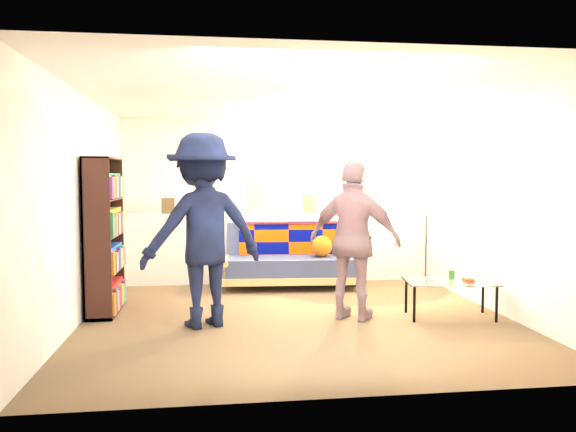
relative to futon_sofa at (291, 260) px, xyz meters
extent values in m
plane|color=brown|center=(-0.18, -1.45, -0.36)|extent=(5.00, 5.00, 0.00)
cube|color=silver|center=(-0.18, 1.05, 0.84)|extent=(4.50, 0.10, 2.40)
cube|color=silver|center=(-2.43, -1.45, 0.84)|extent=(0.10, 5.00, 2.40)
cube|color=silver|center=(2.07, -1.45, 0.84)|extent=(0.10, 5.00, 2.40)
cube|color=white|center=(-0.18, -1.45, 2.04)|extent=(4.50, 5.00, 0.10)
cube|color=silver|center=(-0.18, 0.35, 0.14)|extent=(4.45, 0.15, 1.00)
cube|color=brown|center=(-1.68, 0.33, 0.75)|extent=(0.18, 0.02, 0.22)
cube|color=brown|center=(-1.08, 0.33, 0.78)|extent=(0.22, 0.02, 0.28)
cube|color=silver|center=(-0.38, 0.33, 0.86)|extent=(0.45, 0.02, 0.45)
cube|color=brown|center=(0.32, 0.33, 0.77)|extent=(0.20, 0.02, 0.26)
cube|color=brown|center=(1.12, 0.33, 0.74)|extent=(0.16, 0.02, 0.20)
cube|color=tan|center=(-0.02, -0.06, -0.22)|extent=(1.88, 0.94, 0.10)
cube|color=#374264|center=(-0.02, -0.11, -0.06)|extent=(1.77, 0.79, 0.23)
cube|color=#374264|center=(0.00, 0.25, 0.23)|extent=(1.74, 0.34, 0.54)
cylinder|color=tan|center=(-0.88, 0.00, 0.02)|extent=(0.14, 0.82, 0.09)
cylinder|color=tan|center=(0.84, -0.12, 0.02)|extent=(0.14, 0.82, 0.09)
cube|color=#040B6E|center=(0.00, 0.17, 0.23)|extent=(1.40, 0.19, 0.50)
cube|color=#040B6E|center=(0.00, 0.30, 0.50)|extent=(1.41, 0.33, 0.03)
sphere|color=#D65C13|center=(0.41, -0.14, 0.20)|extent=(0.29, 0.29, 0.29)
cube|color=black|center=(-2.39, -1.20, 0.50)|extent=(0.02, 0.86, 1.72)
cube|color=black|center=(-2.26, -1.63, 0.50)|extent=(0.29, 0.02, 1.72)
cube|color=black|center=(-2.26, -0.78, 0.50)|extent=(0.29, 0.02, 1.72)
cube|color=black|center=(-2.26, -1.20, 1.35)|extent=(0.29, 0.86, 0.02)
cube|color=black|center=(-2.26, -1.20, -0.35)|extent=(0.29, 0.86, 0.04)
cube|color=black|center=(-2.26, -1.20, 0.09)|extent=(0.29, 0.82, 0.02)
cube|color=black|center=(-2.26, -1.20, 0.50)|extent=(0.29, 0.82, 0.02)
cube|color=black|center=(-2.26, -1.20, 0.90)|extent=(0.29, 0.82, 0.02)
cube|color=red|center=(-2.24, -1.20, -0.17)|extent=(0.21, 0.80, 0.29)
cube|color=#2953B3|center=(-2.24, -1.20, 0.25)|extent=(0.21, 0.80, 0.27)
cube|color=gold|center=(-2.24, -1.20, 0.65)|extent=(0.21, 0.80, 0.29)
cube|color=#348F58|center=(-2.24, -1.20, 1.05)|extent=(0.21, 0.80, 0.27)
cylinder|color=black|center=(1.01, -2.08, -0.17)|extent=(0.03, 0.03, 0.38)
cylinder|color=black|center=(1.86, -2.20, -0.17)|extent=(0.03, 0.03, 0.38)
cylinder|color=black|center=(1.07, -1.66, -0.17)|extent=(0.03, 0.03, 0.38)
cylinder|color=black|center=(1.92, -1.78, -0.17)|extent=(0.03, 0.03, 0.38)
cube|color=silver|center=(1.46, -1.93, 0.02)|extent=(1.01, 0.65, 0.02)
cube|color=silver|center=(1.28, -1.86, 0.05)|extent=(0.12, 0.06, 0.03)
cube|color=#DD4627|center=(1.62, -2.03, 0.05)|extent=(0.11, 0.14, 0.04)
cylinder|color=#38873A|center=(1.53, -1.82, 0.08)|extent=(0.08, 0.08, 0.10)
cylinder|color=black|center=(0.92, -0.04, -0.35)|extent=(0.27, 0.27, 0.03)
cylinder|color=black|center=(0.92, -0.04, 0.43)|extent=(0.04, 0.04, 1.60)
sphere|color=#FFC672|center=(0.80, -0.02, 1.09)|extent=(0.13, 0.13, 0.13)
sphere|color=#FFC672|center=(1.05, -0.04, 1.16)|extent=(0.13, 0.13, 0.13)
sphere|color=#FFC672|center=(0.91, 0.08, 1.23)|extent=(0.13, 0.13, 0.13)
imported|color=black|center=(-1.16, -1.92, 0.61)|extent=(1.43, 1.12, 1.95)
imported|color=#CB8390|center=(0.41, -1.88, 0.48)|extent=(1.05, 0.87, 1.68)
camera|label=1|loc=(-1.06, -7.61, 1.15)|focal=35.00mm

